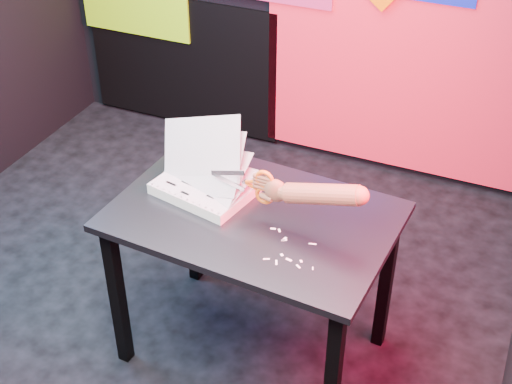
% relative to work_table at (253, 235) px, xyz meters
% --- Properties ---
extents(room, '(3.01, 3.01, 2.71)m').
position_rel_work_table_xyz_m(room, '(-0.46, 0.17, 0.71)').
color(room, black).
rests_on(room, ground).
extents(backdrop, '(2.88, 0.05, 2.08)m').
position_rel_work_table_xyz_m(backdrop, '(-0.40, 1.63, 0.31)').
color(backdrop, red).
rests_on(backdrop, ground).
extents(work_table, '(1.11, 0.78, 0.75)m').
position_rel_work_table_xyz_m(work_table, '(0.00, 0.00, 0.00)').
color(work_table, black).
rests_on(work_table, ground).
extents(printout_stack, '(0.44, 0.34, 0.35)m').
position_rel_work_table_xyz_m(printout_stack, '(-0.24, 0.05, 0.14)').
color(printout_stack, beige).
rests_on(printout_stack, work_table).
extents(scissors, '(0.26, 0.02, 0.15)m').
position_rel_work_table_xyz_m(scissors, '(0.03, -0.00, 0.24)').
color(scissors, silver).
rests_on(scissors, printout_stack).
extents(hand_forearm, '(0.43, 0.09, 0.16)m').
position_rel_work_table_xyz_m(hand_forearm, '(0.24, -0.01, 0.28)').
color(hand_forearm, brown).
rests_on(hand_forearm, work_table).
extents(paper_clippings, '(0.23, 0.19, 0.00)m').
position_rel_work_table_xyz_m(paper_clippings, '(0.19, -0.15, 0.11)').
color(paper_clippings, white).
rests_on(paper_clippings, work_table).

